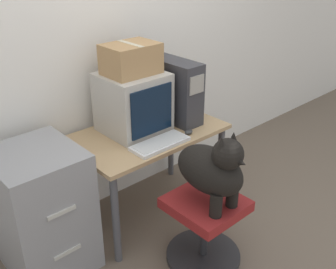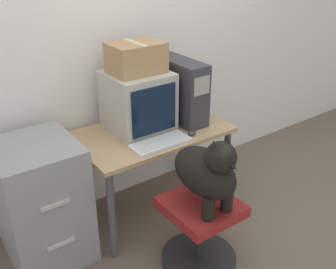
# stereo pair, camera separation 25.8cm
# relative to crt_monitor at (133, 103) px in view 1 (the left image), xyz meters

# --- Properties ---
(ground_plane) EXTENTS (12.00, 12.00, 0.00)m
(ground_plane) POSITION_rel_crt_monitor_xyz_m (0.05, -0.42, -0.92)
(ground_plane) COLOR #6B5B4C
(wall_back) EXTENTS (8.00, 0.05, 2.60)m
(wall_back) POSITION_rel_crt_monitor_xyz_m (0.05, 0.32, 0.38)
(wall_back) COLOR white
(wall_back) RESTS_ON ground_plane
(desk) EXTENTS (1.11, 0.68, 0.70)m
(desk) POSITION_rel_crt_monitor_xyz_m (0.05, -0.08, -0.31)
(desk) COLOR tan
(desk) RESTS_ON ground_plane
(crt_monitor) EXTENTS (0.42, 0.42, 0.43)m
(crt_monitor) POSITION_rel_crt_monitor_xyz_m (0.00, 0.00, 0.00)
(crt_monitor) COLOR #B7B2A8
(crt_monitor) RESTS_ON desk
(pc_tower) EXTENTS (0.18, 0.50, 0.47)m
(pc_tower) POSITION_rel_crt_monitor_xyz_m (0.35, -0.03, 0.02)
(pc_tower) COLOR #333338
(pc_tower) RESTS_ON desk
(keyboard) EXTENTS (0.42, 0.17, 0.03)m
(keyboard) POSITION_rel_crt_monitor_xyz_m (-0.02, -0.31, -0.20)
(keyboard) COLOR silver
(keyboard) RESTS_ON desk
(computer_mouse) EXTENTS (0.07, 0.05, 0.03)m
(computer_mouse) POSITION_rel_crt_monitor_xyz_m (0.24, -0.32, -0.20)
(computer_mouse) COLOR #333333
(computer_mouse) RESTS_ON desk
(office_chair) EXTENTS (0.50, 0.50, 0.48)m
(office_chair) POSITION_rel_crt_monitor_xyz_m (-0.01, -0.74, -0.66)
(office_chair) COLOR #262628
(office_chair) RESTS_ON ground_plane
(dog) EXTENTS (0.27, 0.50, 0.51)m
(dog) POSITION_rel_crt_monitor_xyz_m (-0.01, -0.78, -0.19)
(dog) COLOR black
(dog) RESTS_ON office_chair
(filing_cabinet) EXTENTS (0.51, 0.57, 0.84)m
(filing_cabinet) POSITION_rel_crt_monitor_xyz_m (-0.80, -0.07, -0.50)
(filing_cabinet) COLOR gray
(filing_cabinet) RESTS_ON ground_plane
(cardboard_box) EXTENTS (0.36, 0.27, 0.21)m
(cardboard_box) POSITION_rel_crt_monitor_xyz_m (-0.00, 0.00, 0.32)
(cardboard_box) COLOR #A87F51
(cardboard_box) RESTS_ON crt_monitor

